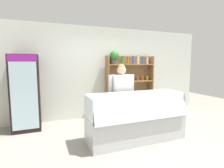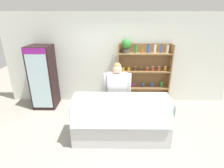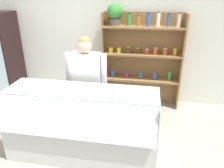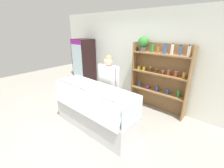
{
  "view_description": "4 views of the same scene",
  "coord_description": "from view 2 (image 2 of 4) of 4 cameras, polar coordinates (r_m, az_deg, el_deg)",
  "views": [
    {
      "loc": [
        -1.75,
        -3.12,
        1.62
      ],
      "look_at": [
        -0.29,
        0.6,
        1.15
      ],
      "focal_mm": 28.0,
      "sensor_mm": 36.0,
      "label": 1
    },
    {
      "loc": [
        -0.12,
        -3.2,
        2.62
      ],
      "look_at": [
        -0.17,
        0.68,
        1.07
      ],
      "focal_mm": 28.0,
      "sensor_mm": 36.0,
      "label": 2
    },
    {
      "loc": [
        0.88,
        -2.43,
        2.23
      ],
      "look_at": [
        0.35,
        0.65,
        0.87
      ],
      "focal_mm": 35.0,
      "sensor_mm": 36.0,
      "label": 3
    },
    {
      "loc": [
        2.32,
        -1.97,
        2.22
      ],
      "look_at": [
        0.22,
        0.43,
        1.01
      ],
      "focal_mm": 24.0,
      "sensor_mm": 36.0,
      "label": 4
    }
  ],
  "objects": [
    {
      "name": "drinks_fridge",
      "position": [
        5.46,
        -21.51,
        2.02
      ],
      "size": [
        0.64,
        0.64,
        1.84
      ],
      "color": "black",
      "rests_on": "ground"
    },
    {
      "name": "shop_clerk",
      "position": [
        4.15,
        1.67,
        -1.9
      ],
      "size": [
        0.66,
        0.25,
        1.61
      ],
      "color": "#4C4233",
      "rests_on": "ground"
    },
    {
      "name": "shelving_unit",
      "position": [
        5.23,
        9.48,
        5.06
      ],
      "size": [
        1.54,
        0.29,
        2.0
      ],
      "color": "olive",
      "rests_on": "ground"
    },
    {
      "name": "back_wall",
      "position": [
        5.33,
        1.99,
        7.98
      ],
      "size": [
        6.8,
        0.1,
        2.7
      ],
      "primitive_type": "cube",
      "color": "silver",
      "rests_on": "ground"
    },
    {
      "name": "deli_display_case",
      "position": [
        3.98,
        2.82,
        -13.72
      ],
      "size": [
        2.07,
        0.76,
        1.01
      ],
      "color": "silver",
      "rests_on": "ground"
    },
    {
      "name": "ground_plane",
      "position": [
        4.14,
        2.31,
        -17.53
      ],
      "size": [
        12.0,
        12.0,
        0.0
      ],
      "primitive_type": "plane",
      "color": "gray"
    }
  ]
}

